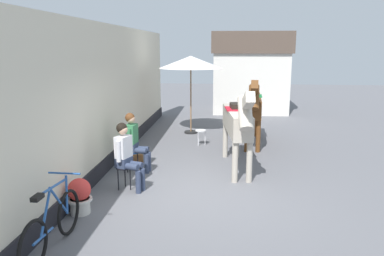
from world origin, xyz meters
name	(u,v)px	position (x,y,z in m)	size (l,w,h in m)	color
ground_plane	(212,152)	(0.00, 3.00, 0.00)	(40.00, 40.00, 0.00)	slate
pub_facade_wall	(104,104)	(-2.55, 1.50, 1.54)	(0.34, 14.00, 3.40)	beige
distant_cottage	(250,71)	(1.40, 9.99, 1.80)	(3.40, 2.60, 3.50)	silver
seated_visitor_near	(126,153)	(-1.62, -0.04, 0.78)	(0.61, 0.49, 1.39)	black
seated_visitor_far	(134,139)	(-1.74, 1.12, 0.78)	(0.61, 0.49, 1.39)	#194C99
saddled_horse_near	(238,122)	(0.64, 1.44, 1.16)	(0.68, 2.99, 2.06)	#B2A899
saddled_horse_far	(253,106)	(1.15, 3.93, 1.16)	(0.56, 3.00, 2.06)	brown
flower_planter_near	(80,195)	(-2.14, -1.25, 0.33)	(0.43, 0.43, 0.64)	beige
flower_planter_far	(130,146)	(-2.13, 2.19, 0.33)	(0.43, 0.43, 0.64)	beige
leaning_bicycle	(53,225)	(-2.05, -2.49, 0.40)	(0.50, 1.76, 1.02)	black
cafe_parasol	(191,63)	(-0.82, 5.29, 2.36)	(2.10, 2.10, 2.58)	black
spare_stool_white	(201,132)	(-0.37, 3.70, 0.40)	(0.32, 0.32, 0.46)	white
satchel_bag	(137,159)	(-1.85, 1.81, 0.10)	(0.28, 0.12, 0.20)	brown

